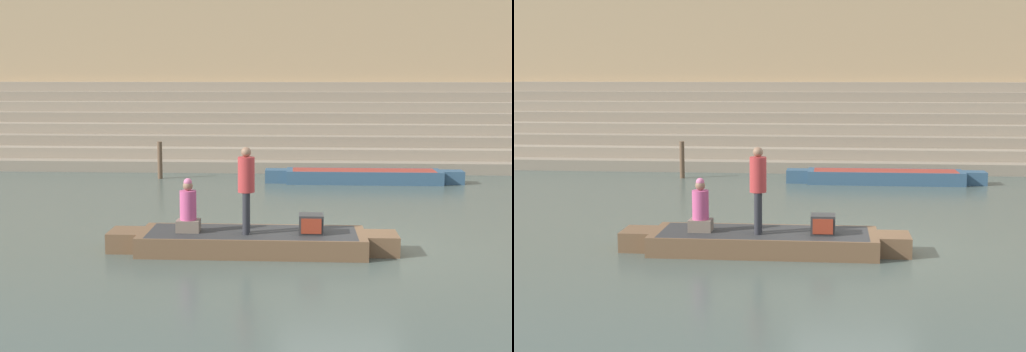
# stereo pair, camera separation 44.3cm
# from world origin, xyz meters

# --- Properties ---
(ground_plane) EXTENTS (120.00, 120.00, 0.00)m
(ground_plane) POSITION_xyz_m (0.00, 0.00, 0.00)
(ground_plane) COLOR #47544C
(ghat_steps) EXTENTS (36.00, 5.79, 2.98)m
(ghat_steps) POSITION_xyz_m (0.00, 13.59, 1.05)
(ghat_steps) COLOR gray
(ghat_steps) RESTS_ON ground
(back_wall) EXTENTS (34.20, 1.28, 8.00)m
(back_wall) POSITION_xyz_m (0.00, 16.24, 3.97)
(back_wall) COLOR tan
(back_wall) RESTS_ON ground
(rowboat_main) EXTENTS (5.50, 1.54, 0.38)m
(rowboat_main) POSITION_xyz_m (-1.73, -0.60, 0.20)
(rowboat_main) COLOR brown
(rowboat_main) RESTS_ON ground
(person_standing) EXTENTS (0.31, 0.31, 1.64)m
(person_standing) POSITION_xyz_m (-1.83, -0.74, 1.33)
(person_standing) COLOR #28282D
(person_standing) RESTS_ON rowboat_main
(person_rowing) EXTENTS (0.44, 0.35, 1.03)m
(person_rowing) POSITION_xyz_m (-2.95, -0.65, 0.80)
(person_rowing) COLOR #756656
(person_rowing) RESTS_ON rowboat_main
(tv_set) EXTENTS (0.46, 0.42, 0.37)m
(tv_set) POSITION_xyz_m (-0.61, -0.68, 0.56)
(tv_set) COLOR #2D2D2D
(tv_set) RESTS_ON rowboat_main
(moored_boat_shore) EXTENTS (6.05, 1.06, 0.40)m
(moored_boat_shore) POSITION_xyz_m (1.16, 8.03, 0.21)
(moored_boat_shore) COLOR #33516B
(moored_boat_shore) RESTS_ON ground
(mooring_post) EXTENTS (0.15, 0.15, 1.19)m
(mooring_post) POSITION_xyz_m (-5.28, 8.54, 0.59)
(mooring_post) COLOR brown
(mooring_post) RESTS_ON ground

